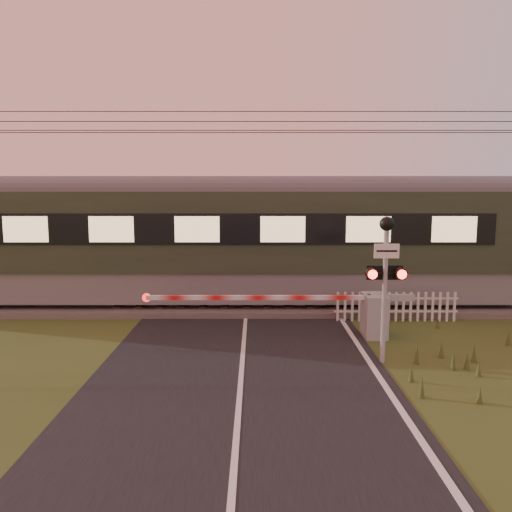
{
  "coord_description": "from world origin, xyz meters",
  "views": [
    {
      "loc": [
        0.29,
        -9.22,
        3.71
      ],
      "look_at": [
        0.3,
        3.2,
        2.06
      ],
      "focal_mm": 35.0,
      "sensor_mm": 36.0,
      "label": 1
    }
  ],
  "objects": [
    {
      "name": "ground",
      "position": [
        0.0,
        0.0,
        0.0
      ],
      "size": [
        160.0,
        160.0,
        0.0
      ],
      "primitive_type": "plane",
      "color": "#37471B",
      "rests_on": "ground"
    },
    {
      "name": "crossing_signal",
      "position": [
        3.04,
        1.19,
        2.18
      ],
      "size": [
        0.81,
        0.34,
        3.16
      ],
      "color": "gray",
      "rests_on": "ground"
    },
    {
      "name": "track_bed",
      "position": [
        0.0,
        6.5,
        0.07
      ],
      "size": [
        140.0,
        3.4,
        0.39
      ],
      "color": "#47423D",
      "rests_on": "ground"
    },
    {
      "name": "overhead_wires",
      "position": [
        0.0,
        6.5,
        5.72
      ],
      "size": [
        120.0,
        0.62,
        0.62
      ],
      "color": "black",
      "rests_on": "ground"
    },
    {
      "name": "picket_fence",
      "position": [
        4.28,
        4.6,
        0.43
      ],
      "size": [
        3.52,
        0.07,
        0.85
      ],
      "color": "silver",
      "rests_on": "ground"
    },
    {
      "name": "road",
      "position": [
        0.02,
        -0.23,
        0.01
      ],
      "size": [
        6.0,
        140.0,
        0.03
      ],
      "color": "black",
      "rests_on": "ground"
    },
    {
      "name": "boom_gate",
      "position": [
        2.98,
        3.13,
        0.61
      ],
      "size": [
        6.88,
        0.84,
        1.12
      ],
      "color": "gray",
      "rests_on": "ground"
    }
  ]
}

